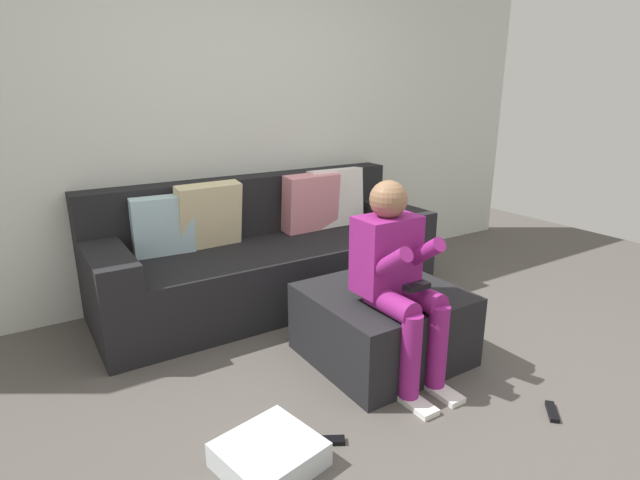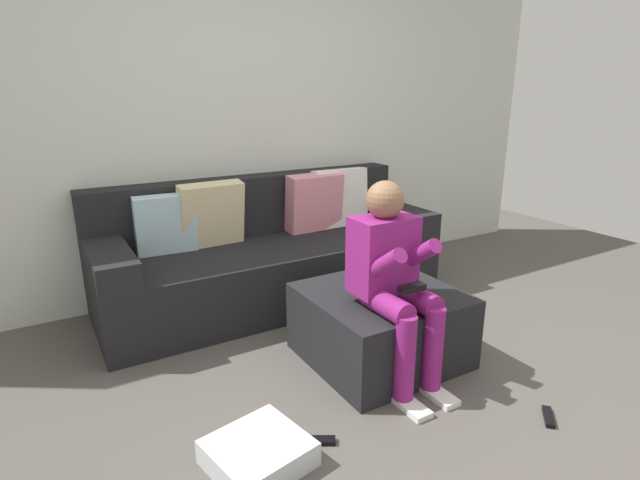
{
  "view_description": "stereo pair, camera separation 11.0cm",
  "coord_description": "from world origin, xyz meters",
  "views": [
    {
      "loc": [
        -1.59,
        -1.54,
        1.53
      ],
      "look_at": [
        0.06,
        1.02,
        0.6
      ],
      "focal_mm": 28.05,
      "sensor_mm": 36.0,
      "label": 1
    },
    {
      "loc": [
        -1.49,
        -1.6,
        1.53
      ],
      "look_at": [
        0.06,
        1.02,
        0.6
      ],
      "focal_mm": 28.05,
      "sensor_mm": 36.0,
      "label": 2
    }
  ],
  "objects": [
    {
      "name": "remote_near_ottoman",
      "position": [
        0.5,
        -0.4,
        0.01
      ],
      "size": [
        0.14,
        0.14,
        0.02
      ],
      "primitive_type": "cube",
      "rotation": [
        0.0,
        0.0,
        0.76
      ],
      "color": "black",
      "rests_on": "ground_plane"
    },
    {
      "name": "storage_bin",
      "position": [
        -0.83,
        0.04,
        0.06
      ],
      "size": [
        0.45,
        0.43,
        0.11
      ],
      "primitive_type": "cube",
      "rotation": [
        0.0,
        0.0,
        0.2
      ],
      "color": "silver",
      "rests_on": "ground_plane"
    },
    {
      "name": "couch_sectional",
      "position": [
        -0.03,
        1.62,
        0.34
      ],
      "size": [
        2.46,
        0.88,
        0.91
      ],
      "color": "black",
      "rests_on": "ground_plane"
    },
    {
      "name": "wall_back",
      "position": [
        0.0,
        2.05,
        1.27
      ],
      "size": [
        5.87,
        0.1,
        2.53
      ],
      "primitive_type": "cube",
      "color": "silver",
      "rests_on": "ground_plane"
    },
    {
      "name": "remote_by_storage_bin",
      "position": [
        -0.56,
        0.03,
        0.01
      ],
      "size": [
        0.19,
        0.14,
        0.02
      ],
      "primitive_type": "cube",
      "rotation": [
        0.0,
        0.0,
        -0.53
      ],
      "color": "black",
      "rests_on": "ground_plane"
    },
    {
      "name": "ground_plane",
      "position": [
        0.0,
        0.0,
        0.0
      ],
      "size": [
        7.63,
        7.63,
        0.0
      ],
      "primitive_type": "plane",
      "color": "#544F49"
    },
    {
      "name": "ottoman",
      "position": [
        0.15,
        0.49,
        0.21
      ],
      "size": [
        0.82,
        0.79,
        0.42
      ],
      "primitive_type": "cube",
      "color": "black",
      "rests_on": "ground_plane"
    },
    {
      "name": "person_seated",
      "position": [
        0.07,
        0.29,
        0.61
      ],
      "size": [
        0.34,
        0.6,
        1.08
      ],
      "color": "#8C1E72",
      "rests_on": "ground_plane"
    }
  ]
}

